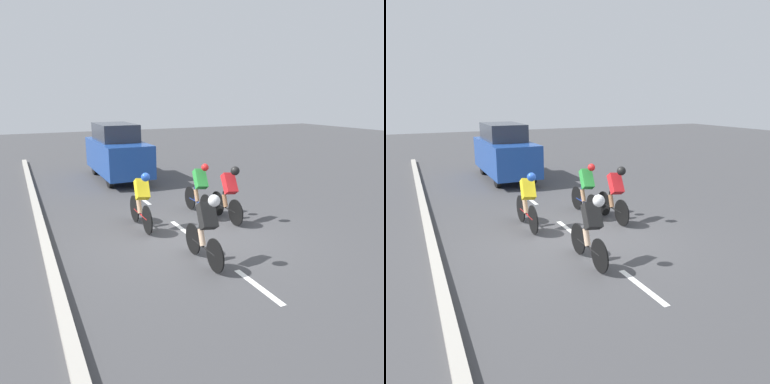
# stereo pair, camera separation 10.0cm
# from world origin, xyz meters

# --- Properties ---
(ground_plane) EXTENTS (60.00, 60.00, 0.00)m
(ground_plane) POSITION_xyz_m (0.00, 0.00, 0.00)
(ground_plane) COLOR #424244
(lane_stripe_near) EXTENTS (0.12, 1.40, 0.01)m
(lane_stripe_near) POSITION_xyz_m (0.00, 2.62, 0.00)
(lane_stripe_near) COLOR white
(lane_stripe_near) RESTS_ON ground
(lane_stripe_mid) EXTENTS (0.12, 1.40, 0.01)m
(lane_stripe_mid) POSITION_xyz_m (0.00, -0.58, 0.00)
(lane_stripe_mid) COLOR white
(lane_stripe_mid) RESTS_ON ground
(lane_stripe_far) EXTENTS (0.12, 1.40, 0.01)m
(lane_stripe_far) POSITION_xyz_m (0.00, -3.78, 0.00)
(lane_stripe_far) COLOR white
(lane_stripe_far) RESTS_ON ground
(curb) EXTENTS (0.20, 25.24, 0.14)m
(curb) POSITION_xyz_m (3.20, -0.58, 0.07)
(curb) COLOR #A8A399
(curb) RESTS_ON ground
(cyclist_black) EXTENTS (0.37, 1.62, 1.47)m
(cyclist_black) POSITION_xyz_m (0.39, 1.40, 0.78)
(cyclist_black) COLOR black
(cyclist_black) RESTS_ON ground
(cyclist_green) EXTENTS (0.38, 1.69, 1.49)m
(cyclist_green) POSITION_xyz_m (-0.95, -1.56, 0.77)
(cyclist_green) COLOR black
(cyclist_green) RESTS_ON ground
(cyclist_red) EXTENTS (0.37, 1.64, 1.52)m
(cyclist_red) POSITION_xyz_m (-1.38, -0.71, 0.80)
(cyclist_red) COLOR black
(cyclist_red) RESTS_ON ground
(cyclist_yellow) EXTENTS (0.38, 1.74, 1.47)m
(cyclist_yellow) POSITION_xyz_m (0.88, -1.14, 0.76)
(cyclist_yellow) COLOR black
(cyclist_yellow) RESTS_ON ground
(support_car) EXTENTS (1.70, 4.32, 2.21)m
(support_car) POSITION_xyz_m (-0.11, -7.24, 1.10)
(support_car) COLOR black
(support_car) RESTS_ON ground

